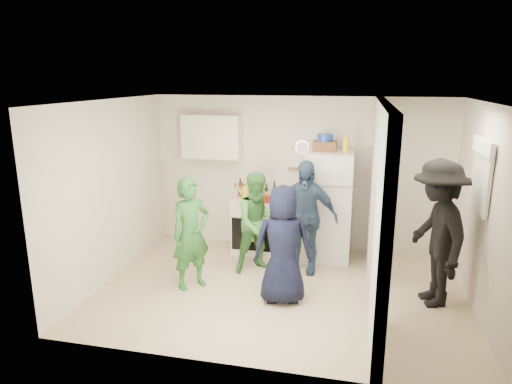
# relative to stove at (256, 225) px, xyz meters

# --- Properties ---
(floor) EXTENTS (4.80, 4.80, 0.00)m
(floor) POSITION_rel_stove_xyz_m (0.64, -1.37, -0.44)
(floor) COLOR beige
(floor) RESTS_ON ground
(wall_back) EXTENTS (4.80, 0.00, 4.80)m
(wall_back) POSITION_rel_stove_xyz_m (0.64, 0.33, 0.81)
(wall_back) COLOR silver
(wall_back) RESTS_ON floor
(wall_front) EXTENTS (4.80, 0.00, 4.80)m
(wall_front) POSITION_rel_stove_xyz_m (0.64, -3.07, 0.81)
(wall_front) COLOR silver
(wall_front) RESTS_ON floor
(wall_left) EXTENTS (0.00, 3.40, 3.40)m
(wall_left) POSITION_rel_stove_xyz_m (-1.76, -1.37, 0.81)
(wall_left) COLOR silver
(wall_left) RESTS_ON floor
(wall_right) EXTENTS (0.00, 3.40, 3.40)m
(wall_right) POSITION_rel_stove_xyz_m (3.04, -1.37, 0.81)
(wall_right) COLOR silver
(wall_right) RESTS_ON floor
(ceiling) EXTENTS (4.80, 4.80, 0.00)m
(ceiling) POSITION_rel_stove_xyz_m (0.64, -1.37, 2.06)
(ceiling) COLOR white
(ceiling) RESTS_ON wall_back
(partition_pier_back) EXTENTS (0.12, 1.20, 2.50)m
(partition_pier_back) POSITION_rel_stove_xyz_m (1.84, -0.27, 0.81)
(partition_pier_back) COLOR silver
(partition_pier_back) RESTS_ON floor
(partition_pier_front) EXTENTS (0.12, 1.20, 2.50)m
(partition_pier_front) POSITION_rel_stove_xyz_m (1.84, -2.47, 0.81)
(partition_pier_front) COLOR silver
(partition_pier_front) RESTS_ON floor
(partition_header) EXTENTS (0.12, 1.00, 0.40)m
(partition_header) POSITION_rel_stove_xyz_m (1.84, -1.37, 1.86)
(partition_header) COLOR silver
(partition_header) RESTS_ON partition_pier_back
(stove) EXTENTS (0.74, 0.62, 0.88)m
(stove) POSITION_rel_stove_xyz_m (0.00, 0.00, 0.00)
(stove) COLOR white
(stove) RESTS_ON floor
(upper_cabinet) EXTENTS (0.95, 0.34, 0.70)m
(upper_cabinet) POSITION_rel_stove_xyz_m (-0.76, 0.15, 1.41)
(upper_cabinet) COLOR silver
(upper_cabinet) RESTS_ON wall_back
(fridge) EXTENTS (0.70, 0.68, 1.70)m
(fridge) POSITION_rel_stove_xyz_m (1.16, -0.03, 0.41)
(fridge) COLOR white
(fridge) RESTS_ON floor
(wicker_basket) EXTENTS (0.35, 0.25, 0.15)m
(wicker_basket) POSITION_rel_stove_xyz_m (1.06, 0.02, 1.33)
(wicker_basket) COLOR brown
(wicker_basket) RESTS_ON fridge
(blue_bowl) EXTENTS (0.24, 0.24, 0.11)m
(blue_bowl) POSITION_rel_stove_xyz_m (1.06, 0.02, 1.46)
(blue_bowl) COLOR #153895
(blue_bowl) RESTS_ON wicker_basket
(yellow_cup_stack_top) EXTENTS (0.09, 0.09, 0.25)m
(yellow_cup_stack_top) POSITION_rel_stove_xyz_m (1.38, -0.13, 1.38)
(yellow_cup_stack_top) COLOR yellow
(yellow_cup_stack_top) RESTS_ON fridge
(wall_clock) EXTENTS (0.22, 0.02, 0.22)m
(wall_clock) POSITION_rel_stove_xyz_m (0.69, 0.31, 1.26)
(wall_clock) COLOR white
(wall_clock) RESTS_ON wall_back
(spice_shelf) EXTENTS (0.35, 0.08, 0.03)m
(spice_shelf) POSITION_rel_stove_xyz_m (0.64, 0.28, 0.91)
(spice_shelf) COLOR olive
(spice_shelf) RESTS_ON wall_back
(nook_window) EXTENTS (0.03, 0.70, 0.80)m
(nook_window) POSITION_rel_stove_xyz_m (3.02, -1.17, 1.21)
(nook_window) COLOR black
(nook_window) RESTS_ON wall_right
(nook_window_frame) EXTENTS (0.04, 0.76, 0.86)m
(nook_window_frame) POSITION_rel_stove_xyz_m (3.00, -1.17, 1.21)
(nook_window_frame) COLOR white
(nook_window_frame) RESTS_ON wall_right
(nook_valance) EXTENTS (0.04, 0.82, 0.18)m
(nook_valance) POSITION_rel_stove_xyz_m (2.98, -1.17, 1.56)
(nook_valance) COLOR white
(nook_valance) RESTS_ON wall_right
(yellow_cup_stack_stove) EXTENTS (0.09, 0.09, 0.25)m
(yellow_cup_stack_stove) POSITION_rel_stove_xyz_m (-0.12, -0.22, 0.57)
(yellow_cup_stack_stove) COLOR yellow
(yellow_cup_stack_stove) RESTS_ON stove
(red_cup) EXTENTS (0.09, 0.09, 0.12)m
(red_cup) POSITION_rel_stove_xyz_m (0.22, -0.20, 0.50)
(red_cup) COLOR #AE220B
(red_cup) RESTS_ON stove
(person_green_left) EXTENTS (0.64, 0.65, 1.51)m
(person_green_left) POSITION_rel_stove_xyz_m (-0.56, -1.48, 0.32)
(person_green_left) COLOR #29682B
(person_green_left) RESTS_ON floor
(person_green_center) EXTENTS (0.90, 0.85, 1.47)m
(person_green_center) POSITION_rel_stove_xyz_m (0.21, -0.75, 0.29)
(person_green_center) COLOR #40843A
(person_green_center) RESTS_ON floor
(person_denim) EXTENTS (1.00, 0.49, 1.66)m
(person_denim) POSITION_rel_stove_xyz_m (0.85, -0.61, 0.39)
(person_denim) COLOR #344E72
(person_denim) RESTS_ON floor
(person_navy) EXTENTS (0.83, 0.64, 1.52)m
(person_navy) POSITION_rel_stove_xyz_m (0.71, -1.63, 0.32)
(person_navy) COLOR black
(person_navy) RESTS_ON floor
(person_nook) EXTENTS (0.95, 1.32, 1.85)m
(person_nook) POSITION_rel_stove_xyz_m (2.56, -1.25, 0.48)
(person_nook) COLOR black
(person_nook) RESTS_ON floor
(bottle_a) EXTENTS (0.08, 0.08, 0.30)m
(bottle_a) POSITION_rel_stove_xyz_m (-0.29, 0.14, 0.59)
(bottle_a) COLOR brown
(bottle_a) RESTS_ON stove
(bottle_b) EXTENTS (0.06, 0.06, 0.26)m
(bottle_b) POSITION_rel_stove_xyz_m (-0.17, -0.09, 0.57)
(bottle_b) COLOR #16442B
(bottle_b) RESTS_ON stove
(bottle_c) EXTENTS (0.08, 0.08, 0.27)m
(bottle_c) POSITION_rel_stove_xyz_m (-0.09, 0.14, 0.58)
(bottle_c) COLOR silver
(bottle_c) RESTS_ON stove
(bottle_d) EXTENTS (0.07, 0.07, 0.27)m
(bottle_d) POSITION_rel_stove_xyz_m (0.04, -0.03, 0.57)
(bottle_d) COLOR brown
(bottle_d) RESTS_ON stove
(bottle_e) EXTENTS (0.07, 0.07, 0.32)m
(bottle_e) POSITION_rel_stove_xyz_m (0.11, 0.17, 0.60)
(bottle_e) COLOR #A4A7B5
(bottle_e) RESTS_ON stove
(bottle_f) EXTENTS (0.06, 0.06, 0.25)m
(bottle_f) POSITION_rel_stove_xyz_m (0.17, 0.02, 0.57)
(bottle_f) COLOR #133413
(bottle_f) RESTS_ON stove
(bottle_g) EXTENTS (0.06, 0.06, 0.27)m
(bottle_g) POSITION_rel_stove_xyz_m (0.27, 0.16, 0.58)
(bottle_g) COLOR olive
(bottle_g) RESTS_ON stove
(bottle_h) EXTENTS (0.06, 0.06, 0.27)m
(bottle_h) POSITION_rel_stove_xyz_m (-0.31, -0.11, 0.58)
(bottle_h) COLOR #A8ADB4
(bottle_h) RESTS_ON stove
(bottle_i) EXTENTS (0.06, 0.06, 0.30)m
(bottle_i) POSITION_rel_stove_xyz_m (0.07, 0.11, 0.59)
(bottle_i) COLOR #4D310D
(bottle_i) RESTS_ON stove
(bottle_j) EXTENTS (0.07, 0.07, 0.28)m
(bottle_j) POSITION_rel_stove_xyz_m (0.32, -0.08, 0.58)
(bottle_j) COLOR #1A4D22
(bottle_j) RESTS_ON stove
(bottle_k) EXTENTS (0.07, 0.07, 0.25)m
(bottle_k) POSITION_rel_stove_xyz_m (-0.24, 0.05, 0.56)
(bottle_k) COLOR olive
(bottle_k) RESTS_ON stove
(bottle_l) EXTENTS (0.06, 0.06, 0.27)m
(bottle_l) POSITION_rel_stove_xyz_m (0.12, -0.15, 0.58)
(bottle_l) COLOR #9A9EAA
(bottle_l) RESTS_ON stove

